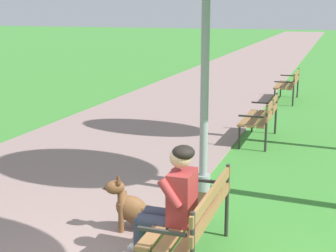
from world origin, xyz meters
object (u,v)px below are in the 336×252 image
at_px(park_bench_far, 289,83).
at_px(lamp_post_near, 205,51).
at_px(park_bench_mid, 262,116).
at_px(dog_brown, 136,211).
at_px(person_seated_on_near_bench, 172,200).
at_px(park_bench_near, 194,215).

xyz_separation_m(park_bench_far, lamp_post_near, (-0.38, -7.68, 1.47)).
relative_size(park_bench_mid, park_bench_far, 1.00).
bearing_deg(park_bench_far, park_bench_mid, -90.78).
bearing_deg(park_bench_mid, dog_brown, -99.30).
height_order(dog_brown, lamp_post_near, lamp_post_near).
height_order(park_bench_mid, lamp_post_near, lamp_post_near).
relative_size(park_bench_mid, person_seated_on_near_bench, 1.20).
relative_size(park_bench_near, park_bench_far, 1.00).
height_order(park_bench_far, lamp_post_near, lamp_post_near).
relative_size(park_bench_near, person_seated_on_near_bench, 1.20).
distance_m(park_bench_mid, park_bench_far, 4.53).
height_order(park_bench_mid, park_bench_far, same).
height_order(park_bench_near, park_bench_mid, same).
height_order(park_bench_far, dog_brown, park_bench_far).
distance_m(park_bench_near, lamp_post_near, 2.37).
distance_m(park_bench_near, park_bench_mid, 4.96).
bearing_deg(park_bench_near, park_bench_mid, 90.91).
bearing_deg(lamp_post_near, dog_brown, -107.10).
relative_size(park_bench_far, lamp_post_near, 0.39).
bearing_deg(dog_brown, park_bench_far, 84.95).
xyz_separation_m(park_bench_near, lamp_post_near, (-0.40, 1.81, 1.47)).
xyz_separation_m(park_bench_mid, park_bench_far, (0.06, 4.53, 0.00)).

